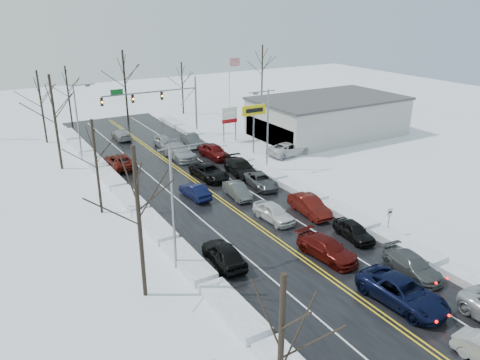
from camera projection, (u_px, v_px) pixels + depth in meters
ground at (249, 220)px, 40.30m from camera, size 160.00×160.00×0.00m
road_surface at (237, 211)px, 41.90m from camera, size 14.00×84.00×0.01m
snow_bank_left at (157, 231)px, 38.29m from camera, size 1.79×72.00×0.61m
snow_bank_right at (305, 195)px, 45.52m from camera, size 1.79×72.00×0.61m
traffic_signal_mast at (162, 99)px, 62.49m from camera, size 13.28×0.39×8.00m
tires_plus_sign at (254, 113)px, 56.37m from camera, size 3.20×0.34×6.00m
used_vehicles_sign at (230, 117)px, 61.80m from camera, size 2.20×0.22×4.65m
speed_limit_sign at (389, 216)px, 37.18m from camera, size 0.55×0.09×2.35m
flagpole at (230, 86)px, 69.52m from camera, size 1.87×1.20×10.00m
dealership_building at (328, 116)px, 65.22m from camera, size 20.40×12.40×5.30m
streetlight_ne at (266, 124)px, 50.39m from camera, size 3.20×0.25×9.00m
streetlight_sw at (175, 198)px, 31.24m from camera, size 3.20×0.25×9.00m
streetlight_nw at (79, 116)px, 53.76m from camera, size 3.20×0.25×9.00m
tree_left_a at (281, 339)px, 16.74m from camera, size 3.60×3.60×9.00m
tree_left_b at (137, 194)px, 27.51m from camera, size 4.00×4.00×10.00m
tree_left_c at (95, 149)px, 39.62m from camera, size 3.40×3.40×8.50m
tree_left_d at (53, 104)px, 50.05m from camera, size 4.20×4.20×10.50m
tree_left_e at (40, 93)px, 60.14m from camera, size 3.80×3.80×9.50m
tree_far_b at (67, 85)px, 68.17m from camera, size 3.60×3.60×9.00m
tree_far_c at (124, 73)px, 69.87m from camera, size 4.40×4.40×11.00m
tree_far_d at (182, 78)px, 76.45m from camera, size 3.40×3.40×8.50m
tree_far_e at (262, 63)px, 83.97m from camera, size 4.20×4.20×10.50m
queued_car_2 at (401, 303)px, 29.18m from camera, size 3.15×6.05×1.63m
queued_car_3 at (326, 257)px, 34.40m from camera, size 2.63×5.30×1.48m
queued_car_4 at (274, 220)px, 40.25m from camera, size 2.03×4.49×1.50m
queued_car_5 at (237, 197)px, 45.02m from camera, size 1.81×4.28×1.38m
queued_car_6 at (209, 178)px, 49.84m from camera, size 2.69×5.49×1.50m
queued_car_7 at (179, 158)px, 56.17m from camera, size 2.60×5.98×1.71m
queued_car_8 at (164, 147)px, 60.44m from camera, size 1.91×4.50×1.52m
queued_car_11 at (411, 274)px, 32.34m from camera, size 2.43×4.90×1.37m
queued_car_12 at (353, 238)px, 37.16m from camera, size 2.06×4.19×1.38m
queued_car_13 at (309, 214)px, 41.45m from camera, size 2.02×4.94×1.59m
queued_car_14 at (260, 187)px, 47.52m from camera, size 2.77×5.09×1.35m
queued_car_15 at (241, 175)px, 50.71m from camera, size 3.04×5.99×1.66m
queued_car_16 at (214, 158)px, 56.30m from camera, size 2.38×5.15×1.71m
queued_car_17 at (192, 146)px, 61.08m from camera, size 2.01×4.79×1.54m
oncoming_car_0 at (195, 198)px, 44.86m from camera, size 1.67×4.26×1.38m
oncoming_car_1 at (121, 167)px, 53.06m from camera, size 2.61×5.60×1.55m
oncoming_car_2 at (122, 139)px, 63.98m from camera, size 2.10×4.76×1.36m
oncoming_car_3 at (224, 263)px, 33.58m from camera, size 2.25×4.88×1.62m
parked_car_0 at (289, 155)px, 57.39m from camera, size 5.88×3.10×1.58m
parked_car_1 at (296, 146)px, 60.97m from camera, size 2.34×5.59×1.61m
parked_car_2 at (259, 137)px, 65.22m from camera, size 2.09×4.60×1.53m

